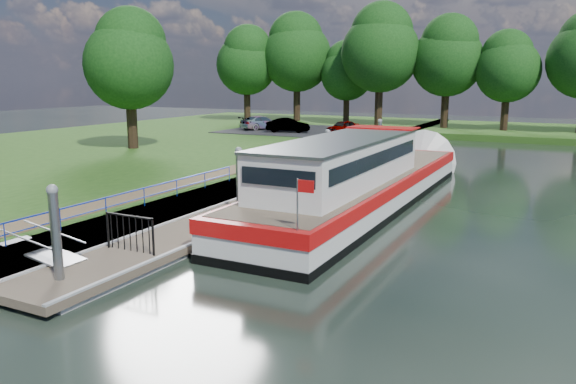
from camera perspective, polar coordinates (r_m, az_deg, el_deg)
The scene contains 16 objects.
ground at distance 16.60m, azimuth -20.77°, elevation -9.03°, with size 160.00×160.00×0.00m, color black.
riverbank at distance 39.41m, azimuth -22.45°, elevation 2.96°, with size 32.00×90.00×0.78m, color #244B15.
bank_edge at distance 29.52m, azimuth -2.46°, elevation 1.25°, with size 1.10×90.00×0.78m, color #473D2D.
footpath at distance 24.88m, azimuth -14.19°, elevation -0.04°, with size 1.60×40.00×0.05m, color brown.
carpark at distance 53.60m, azimuth 1.78°, elevation 6.28°, with size 14.00×12.00×0.06m, color black.
blue_fence at distance 20.14m, azimuth -20.04°, elevation -1.55°, with size 0.04×18.04×0.72m.
pontoon at distance 26.65m, azimuth 0.20°, elevation -0.29°, with size 2.50×30.00×0.56m.
mooring_piles at distance 26.45m, azimuth 0.20°, elevation 2.03°, with size 0.30×27.30×3.55m.
gangway at distance 18.07m, azimuth -23.72°, elevation -5.52°, with size 2.58×1.00×0.92m.
gate_panel at distance 17.72m, azimuth -15.79°, elevation -3.53°, with size 1.85×0.05×1.15m.
barge at distance 25.53m, azimuth 7.92°, elevation 1.15°, with size 4.36×21.15×4.78m.
horizon_trees at distance 60.51m, azimuth 14.63°, elevation 13.28°, with size 54.38×10.03×12.87m.
bank_tree_a at distance 41.18m, azimuth -15.81°, elevation 12.99°, with size 6.12×6.12×9.72m.
car_a at distance 49.90m, azimuth 5.60°, elevation 6.57°, with size 1.40×3.47×1.18m, color #999999.
car_b at distance 51.33m, azimuth -0.01°, elevation 6.81°, with size 1.35×3.87×1.28m, color #999999.
car_c at distance 54.37m, azimuth -2.69°, elevation 7.06°, with size 1.80×4.44×1.29m, color #999999.
Camera 1 is at (11.77, -10.29, 5.58)m, focal length 35.00 mm.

